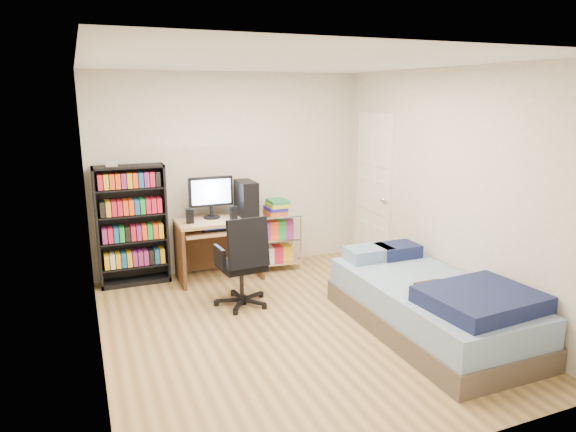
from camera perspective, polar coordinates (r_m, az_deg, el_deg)
name	(u,v)px	position (r m, az deg, el deg)	size (l,w,h in m)	color
room	(292,203)	(4.74, 0.45, 1.47)	(3.58, 4.08, 2.58)	tan
media_shelf	(132,224)	(6.32, -16.94, -0.87)	(0.81, 0.27, 1.49)	black
computer_desk	(225,223)	(6.36, -7.01, -0.82)	(1.00, 0.58, 1.26)	tan
office_chair	(243,278)	(5.54, -5.01, -6.83)	(0.64, 0.64, 1.00)	black
wire_cart	(277,224)	(6.61, -1.26, -0.95)	(0.60, 0.46, 0.91)	silver
bed	(431,305)	(5.14, 15.60, -9.51)	(1.08, 2.16, 0.62)	brown
door	(374,191)	(6.75, 9.54, 2.73)	(0.12, 0.80, 2.00)	white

